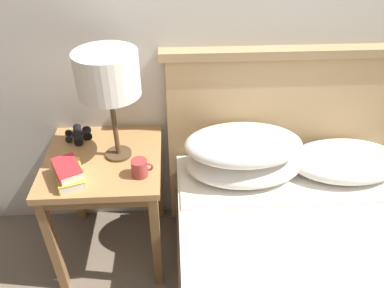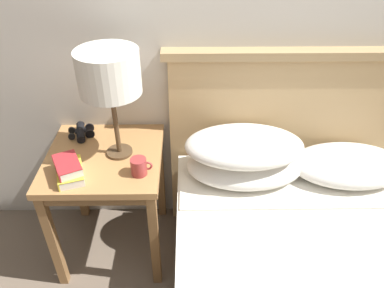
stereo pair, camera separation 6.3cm
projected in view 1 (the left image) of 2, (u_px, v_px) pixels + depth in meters
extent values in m
cube|color=beige|center=(215.00, 9.00, 1.79)|extent=(8.00, 0.06, 2.60)
cube|color=#AD7A47|center=(103.00, 160.00, 1.88)|extent=(0.58, 0.58, 0.04)
cube|color=brown|center=(104.00, 167.00, 1.91)|extent=(0.55, 0.55, 0.05)
cube|color=olive|center=(53.00, 247.00, 1.86)|extent=(0.04, 0.04, 0.63)
cube|color=olive|center=(156.00, 242.00, 1.88)|extent=(0.04, 0.04, 0.63)
cube|color=olive|center=(74.00, 180.00, 2.27)|extent=(0.04, 0.04, 0.63)
cube|color=olive|center=(158.00, 177.00, 2.29)|extent=(0.04, 0.04, 0.63)
cube|color=white|center=(298.00, 186.00, 1.92)|extent=(1.21, 0.28, 0.01)
cube|color=tan|center=(282.00, 144.00, 2.19)|extent=(1.33, 0.06, 1.08)
cube|color=#A4865B|center=(297.00, 52.00, 1.87)|extent=(1.39, 0.10, 0.04)
ellipsoid|color=silver|center=(244.00, 164.00, 1.96)|extent=(0.60, 0.36, 0.15)
ellipsoid|color=silver|center=(345.00, 161.00, 1.98)|extent=(0.60, 0.36, 0.15)
ellipsoid|color=silver|center=(243.00, 145.00, 1.88)|extent=(0.60, 0.36, 0.15)
cylinder|color=#4C3823|center=(119.00, 154.00, 1.88)|extent=(0.13, 0.13, 0.01)
cylinder|color=#4C3823|center=(115.00, 125.00, 1.79)|extent=(0.02, 0.02, 0.33)
cylinder|color=silver|center=(107.00, 74.00, 1.63)|extent=(0.28, 0.28, 0.20)
cube|color=silver|center=(70.00, 176.00, 1.72)|extent=(0.17, 0.22, 0.04)
cube|color=gold|center=(69.00, 172.00, 1.71)|extent=(0.17, 0.23, 0.00)
cube|color=gold|center=(58.00, 179.00, 1.71)|extent=(0.07, 0.19, 0.04)
cube|color=silver|center=(67.00, 169.00, 1.70)|extent=(0.17, 0.20, 0.04)
cube|color=#B2282D|center=(67.00, 165.00, 1.69)|extent=(0.17, 0.20, 0.00)
cube|color=#B2282D|center=(56.00, 172.00, 1.68)|extent=(0.08, 0.16, 0.04)
cylinder|color=black|center=(78.00, 138.00, 1.97)|extent=(0.07, 0.10, 0.04)
cylinder|color=black|center=(87.00, 136.00, 1.98)|extent=(0.05, 0.02, 0.05)
cylinder|color=black|center=(69.00, 139.00, 1.96)|extent=(0.04, 0.02, 0.04)
cylinder|color=black|center=(78.00, 132.00, 2.02)|extent=(0.07, 0.10, 0.04)
cylinder|color=black|center=(87.00, 130.00, 2.03)|extent=(0.05, 0.02, 0.05)
cylinder|color=black|center=(68.00, 133.00, 2.01)|extent=(0.04, 0.02, 0.04)
cube|color=black|center=(78.00, 134.00, 1.99)|extent=(0.06, 0.05, 0.01)
cylinder|color=black|center=(78.00, 133.00, 1.99)|extent=(0.02, 0.02, 0.02)
cylinder|color=#993333|center=(139.00, 168.00, 1.73)|extent=(0.08, 0.08, 0.08)
torus|color=#993333|center=(148.00, 167.00, 1.73)|extent=(0.05, 0.01, 0.05)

